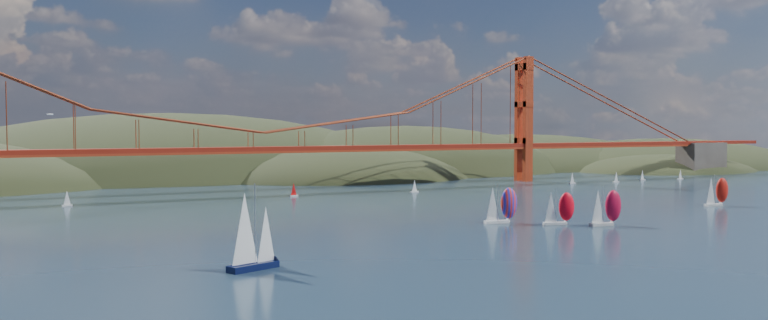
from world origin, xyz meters
The scene contains 16 objects.
ground centered at (0.00, 0.00, 0.00)m, with size 1200.00×1200.00×0.00m, color black.
headlands centered at (44.95, 278.29, -12.46)m, with size 725.00×225.00×96.00m.
bridge centered at (-1.75, 180.00, 32.23)m, with size 552.00×12.00×55.00m.
sloop_navy centered at (-49.71, 35.13, 6.48)m, with size 10.01×7.39×14.67m.
racer_0 centered at (35.46, 57.17, 4.29)m, with size 8.11×4.95×9.07m.
racer_1 centered at (44.49, 50.52, 4.66)m, with size 8.74×4.15×9.85m.
racer_2 centered at (107.46, 69.18, 4.59)m, with size 8.58×3.85×9.72m.
racer_rwb centered at (24.45, 66.12, 4.79)m, with size 9.01×4.48×10.13m.
distant_boat_3 centered at (-69.24, 158.98, 2.41)m, with size 3.00×2.00×4.70m.
distant_boat_4 centered at (128.90, 158.07, 2.41)m, with size 3.00×2.00×4.70m.
distant_boat_5 centered at (151.09, 155.17, 2.41)m, with size 3.00×2.00×4.70m.
distant_boat_6 centered at (170.26, 158.58, 2.41)m, with size 3.00×2.00×4.70m.
distant_boat_7 centered at (190.81, 155.40, 2.41)m, with size 3.00×2.00×4.70m.
distant_boat_8 centered at (48.35, 151.85, 2.41)m, with size 3.00×2.00×4.70m.
distant_boat_9 centered at (3.37, 157.58, 2.41)m, with size 3.00×2.00×4.70m.
gull centered at (-81.01, 24.75, 25.99)m, with size 0.90×0.25×0.17m.
Camera 1 is at (-87.25, -86.74, 24.34)m, focal length 35.00 mm.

